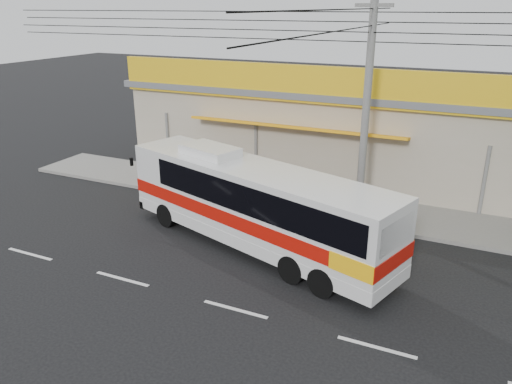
% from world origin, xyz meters
% --- Properties ---
extents(ground, '(120.00, 120.00, 0.00)m').
position_xyz_m(ground, '(0.00, 0.00, 0.00)').
color(ground, black).
rests_on(ground, ground).
extents(sidewalk, '(30.00, 3.20, 0.15)m').
position_xyz_m(sidewalk, '(0.00, 6.00, 0.07)').
color(sidewalk, slate).
rests_on(sidewalk, ground).
extents(lane_markings, '(50.00, 0.12, 0.01)m').
position_xyz_m(lane_markings, '(0.00, -2.50, 0.00)').
color(lane_markings, silver).
rests_on(lane_markings, ground).
extents(storefront_building, '(22.60, 9.20, 5.70)m').
position_xyz_m(storefront_building, '(-0.01, 11.54, 2.30)').
color(storefront_building, '#AAA089').
rests_on(storefront_building, ground).
extents(coach_bus, '(10.90, 5.47, 3.30)m').
position_xyz_m(coach_bus, '(-0.98, 1.23, 1.77)').
color(coach_bus, silver).
rests_on(coach_bus, ground).
extents(motorbike_red, '(1.77, 0.66, 0.92)m').
position_xyz_m(motorbike_red, '(-4.70, 4.70, 0.61)').
color(motorbike_red, maroon).
rests_on(motorbike_red, sidewalk).
extents(motorbike_dark, '(1.88, 0.96, 1.09)m').
position_xyz_m(motorbike_dark, '(-7.65, 6.06, 0.69)').
color(motorbike_dark, black).
rests_on(motorbike_dark, sidewalk).
extents(utility_pole, '(34.00, 14.00, 9.00)m').
position_xyz_m(utility_pole, '(1.55, 5.40, 7.42)').
color(utility_pole, '#5D5D5B').
rests_on(utility_pole, ground).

